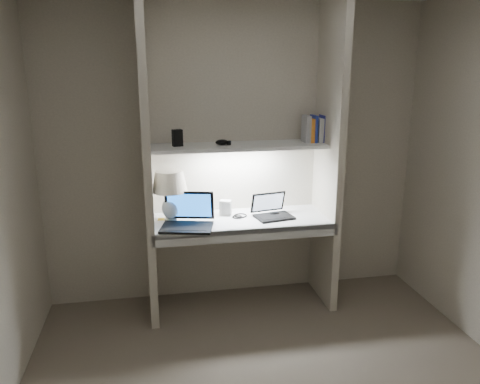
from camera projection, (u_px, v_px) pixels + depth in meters
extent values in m
cube|color=beige|center=(235.00, 154.00, 3.96)|extent=(3.20, 0.01, 2.50)
cube|color=beige|center=(148.00, 164.00, 3.57)|extent=(0.06, 0.55, 2.50)
cube|color=beige|center=(329.00, 157.00, 3.83)|extent=(0.06, 0.55, 2.50)
cube|color=white|center=(241.00, 221.00, 3.83)|extent=(1.40, 0.55, 0.04)
cube|color=silver|center=(248.00, 235.00, 3.59)|extent=(1.46, 0.03, 0.10)
cube|color=silver|center=(239.00, 146.00, 3.77)|extent=(1.40, 0.36, 0.03)
cube|color=white|center=(239.00, 149.00, 3.77)|extent=(0.60, 0.04, 0.02)
cylinder|color=white|center=(171.00, 219.00, 3.77)|extent=(0.10, 0.10, 0.02)
ellipsoid|color=white|center=(170.00, 208.00, 3.75)|extent=(0.14, 0.14, 0.17)
cylinder|color=white|center=(170.00, 196.00, 3.72)|extent=(0.02, 0.02, 0.07)
sphere|color=#FFD899|center=(170.00, 187.00, 3.70)|extent=(0.04, 0.04, 0.04)
cube|color=black|center=(187.00, 227.00, 3.58)|extent=(0.44, 0.35, 0.02)
cube|color=black|center=(187.00, 226.00, 3.58)|extent=(0.36, 0.26, 0.00)
cube|color=black|center=(189.00, 205.00, 3.71)|extent=(0.39, 0.16, 0.24)
cube|color=blue|center=(189.00, 205.00, 3.70)|extent=(0.34, 0.13, 0.20)
cube|color=black|center=(274.00, 217.00, 3.83)|extent=(0.33, 0.26, 0.02)
cube|color=black|center=(274.00, 216.00, 3.83)|extent=(0.28, 0.19, 0.00)
cube|color=black|center=(268.00, 202.00, 3.92)|extent=(0.30, 0.11, 0.17)
cube|color=silver|center=(268.00, 202.00, 3.91)|extent=(0.27, 0.09, 0.14)
cube|color=silver|center=(226.00, 208.00, 3.89)|extent=(0.11, 0.10, 0.13)
ellipsoid|color=black|center=(275.00, 214.00, 3.89)|extent=(0.10, 0.07, 0.03)
torus|color=black|center=(240.00, 215.00, 3.88)|extent=(0.11, 0.11, 0.01)
cube|color=gold|center=(162.00, 219.00, 3.80)|extent=(0.07, 0.07, 0.00)
cube|color=silver|center=(326.00, 130.00, 3.88)|extent=(0.03, 0.15, 0.20)
cube|color=navy|center=(323.00, 128.00, 3.87)|extent=(0.04, 0.15, 0.22)
cube|color=silver|center=(319.00, 130.00, 3.87)|extent=(0.04, 0.15, 0.20)
cube|color=#24359C|center=(314.00, 129.00, 3.86)|extent=(0.02, 0.15, 0.22)
cube|color=orange|center=(310.00, 130.00, 3.85)|extent=(0.03, 0.15, 0.20)
cube|color=#B0AFB4|center=(306.00, 129.00, 3.84)|extent=(0.04, 0.15, 0.22)
cube|color=black|center=(177.00, 138.00, 3.66)|extent=(0.09, 0.07, 0.13)
ellipsoid|color=black|center=(222.00, 142.00, 3.72)|extent=(0.12, 0.09, 0.05)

